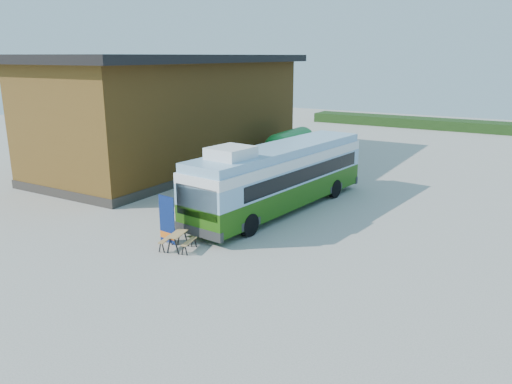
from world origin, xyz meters
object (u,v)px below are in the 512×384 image
Objects in this scene: person_a at (295,164)px; slurry_tanker at (290,144)px; picnic_table at (178,238)px; person_b at (242,201)px; bus at (280,175)px; banner at (167,224)px.

person_a is 4.91m from slurry_tanker.
person_b reaches higher than picnic_table.
picnic_table is 0.80× the size of person_a.
person_a is at bearing -144.79° from person_b.
person_b is at bearing -134.35° from person_a.
person_a is 8.69m from person_b.
bus reaches higher than picnic_table.
slurry_tanker reaches higher than person_a.
slurry_tanker is at bearing -137.47° from person_b.
person_a is 0.28× the size of slurry_tanker.
banner reaches higher than person_b.
banner is 1.41× the size of picnic_table.
bus reaches higher than slurry_tanker.
banner is 4.29m from person_b.
slurry_tanker reaches higher than person_b.
slurry_tanker is (-4.77, 10.50, -0.43)m from bus.
picnic_table is at bearing -138.34° from person_a.
slurry_tanker is (-3.98, 12.77, 0.45)m from person_b.
slurry_tanker is at bearing 120.90° from bus.
picnic_table is (-0.92, -6.82, -1.25)m from bus.
bus reaches higher than person_b.
picnic_table is at bearing 23.57° from person_b.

